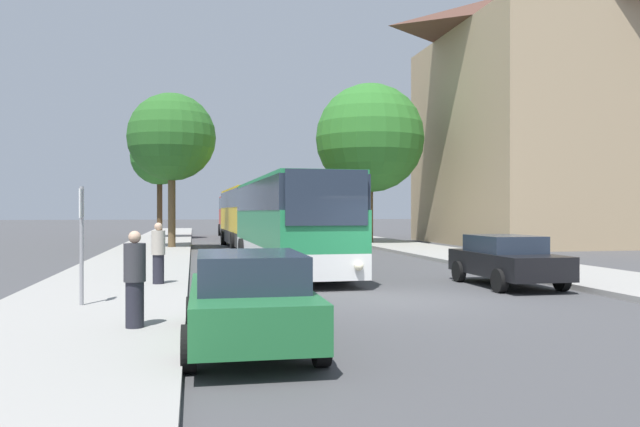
# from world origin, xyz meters

# --- Properties ---
(ground_plane) EXTENTS (300.00, 300.00, 0.00)m
(ground_plane) POSITION_xyz_m (0.00, 0.00, 0.00)
(ground_plane) COLOR #424244
(ground_plane) RESTS_ON ground
(sidewalk_left) EXTENTS (4.00, 120.00, 0.15)m
(sidewalk_left) POSITION_xyz_m (-7.00, 0.00, 0.07)
(sidewalk_left) COLOR gray
(sidewalk_left) RESTS_ON ground_plane
(building_right_background) EXTENTS (19.97, 14.67, 17.83)m
(building_right_background) POSITION_xyz_m (20.91, 22.52, 8.91)
(building_right_background) COLOR tan
(building_right_background) RESTS_ON ground_plane
(bus_front) EXTENTS (2.90, 12.02, 3.19)m
(bus_front) POSITION_xyz_m (-1.63, 7.64, 1.71)
(bus_front) COLOR silver
(bus_front) RESTS_ON ground_plane
(bus_middle) EXTENTS (3.08, 11.20, 3.38)m
(bus_middle) POSITION_xyz_m (-1.63, 22.04, 1.81)
(bus_middle) COLOR #2D2D2D
(bus_middle) RESTS_ON ground_plane
(bus_rear) EXTENTS (2.86, 10.78, 3.36)m
(bus_rear) POSITION_xyz_m (-1.32, 36.92, 1.80)
(bus_rear) COLOR gray
(bus_rear) RESTS_ON ground_plane
(parked_car_left_curb) EXTENTS (1.99, 4.35, 1.46)m
(parked_car_left_curb) POSITION_xyz_m (-4.03, -4.41, 0.76)
(parked_car_left_curb) COLOR #236B38
(parked_car_left_curb) RESTS_ON ground_plane
(parked_car_right_near) EXTENTS (1.98, 4.11, 1.41)m
(parked_car_right_near) POSITION_xyz_m (3.70, 2.06, 0.74)
(parked_car_right_near) COLOR black
(parked_car_right_near) RESTS_ON ground_plane
(parked_car_right_far) EXTENTS (2.19, 4.26, 1.50)m
(parked_car_right_far) POSITION_xyz_m (3.93, 28.25, 0.79)
(parked_car_right_far) COLOR slate
(parked_car_right_far) RESTS_ON ground_plane
(bus_stop_sign) EXTENTS (0.08, 0.45, 2.45)m
(bus_stop_sign) POSITION_xyz_m (-7.12, -0.36, 1.67)
(bus_stop_sign) COLOR gray
(bus_stop_sign) RESTS_ON sidewalk_left
(pedestrian_waiting_near) EXTENTS (0.36, 0.36, 1.61)m
(pedestrian_waiting_near) POSITION_xyz_m (-5.82, -3.15, 0.96)
(pedestrian_waiting_near) COLOR #23232D
(pedestrian_waiting_near) RESTS_ON sidewalk_left
(pedestrian_waiting_far) EXTENTS (0.36, 0.36, 1.63)m
(pedestrian_waiting_far) POSITION_xyz_m (-5.78, 3.24, 0.97)
(pedestrian_waiting_far) COLOR #23232D
(pedestrian_waiting_far) RESTS_ON sidewalk_left
(tree_left_near) EXTENTS (4.33, 4.33, 8.27)m
(tree_left_near) POSITION_xyz_m (-7.33, 34.41, 6.22)
(tree_left_near) COLOR #47331E
(tree_left_near) RESTS_ON sidewalk_left
(tree_left_far) EXTENTS (4.76, 4.76, 8.36)m
(tree_left_far) POSITION_xyz_m (-6.00, 20.90, 6.11)
(tree_left_far) COLOR brown
(tree_left_far) RESTS_ON sidewalk_left
(tree_right_near) EXTENTS (6.79, 6.79, 9.92)m
(tree_right_near) POSITION_xyz_m (5.99, 23.66, 6.66)
(tree_right_near) COLOR #513D23
(tree_right_near) RESTS_ON sidewalk_right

